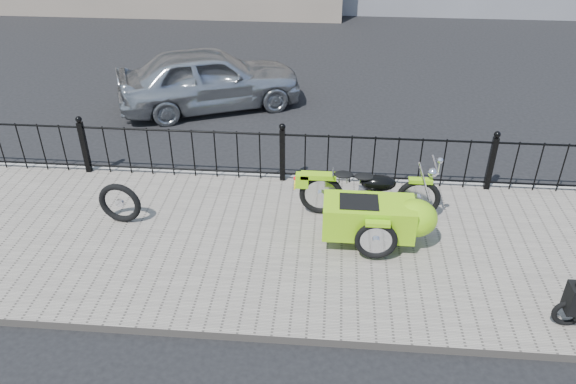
{
  "coord_description": "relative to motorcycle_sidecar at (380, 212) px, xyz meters",
  "views": [
    {
      "loc": [
        0.81,
        -7.16,
        5.13
      ],
      "look_at": [
        0.21,
        -0.1,
        0.73
      ],
      "focal_mm": 35.0,
      "sensor_mm": 36.0,
      "label": 1
    }
  ],
  "objects": [
    {
      "name": "sidewalk",
      "position": [
        -1.58,
        -0.19,
        -0.53
      ],
      "size": [
        30.0,
        3.8,
        0.12
      ],
      "primitive_type": "cube",
      "color": "slate",
      "rests_on": "ground"
    },
    {
      "name": "sedan_car",
      "position": [
        -3.52,
        4.95,
        0.1
      ],
      "size": [
        4.37,
        3.04,
        1.38
      ],
      "primitive_type": "imported",
      "rotation": [
        0.0,
        0.0,
        1.96
      ],
      "color": "#A4A7AB",
      "rests_on": "ground"
    },
    {
      "name": "iron_fence",
      "position": [
        -1.58,
        1.61,
        -0.01
      ],
      "size": [
        14.11,
        0.11,
        1.08
      ],
      "color": "black",
      "rests_on": "sidewalk"
    },
    {
      "name": "curb",
      "position": [
        -1.58,
        1.75,
        -0.53
      ],
      "size": [
        30.0,
        0.1,
        0.12
      ],
      "primitive_type": "cube",
      "color": "gray",
      "rests_on": "ground"
    },
    {
      "name": "spare_tire",
      "position": [
        -3.94,
        0.12,
        -0.14
      ],
      "size": [
        0.68,
        0.16,
        0.68
      ],
      "primitive_type": "torus",
      "rotation": [
        1.57,
        0.0,
        -0.09
      ],
      "color": "black",
      "rests_on": "sidewalk"
    },
    {
      "name": "motorcycle_sidecar",
      "position": [
        0.0,
        0.0,
        0.0
      ],
      "size": [
        2.28,
        1.48,
        0.98
      ],
      "color": "black",
      "rests_on": "sidewalk"
    },
    {
      "name": "ground",
      "position": [
        -1.58,
        0.31,
        -0.59
      ],
      "size": [
        120.0,
        120.0,
        0.0
      ],
      "primitive_type": "plane",
      "color": "black",
      "rests_on": "ground"
    }
  ]
}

